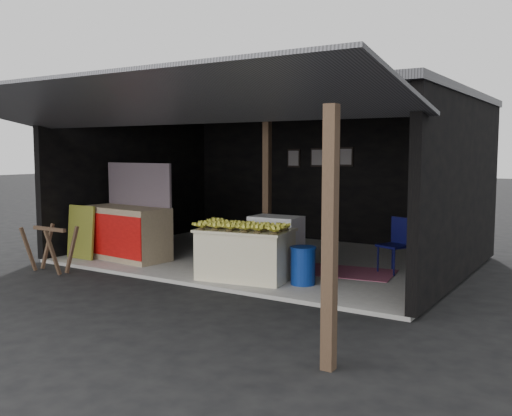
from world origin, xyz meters
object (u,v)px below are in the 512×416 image
Objects in this scene: plastic_chair at (397,240)px; white_crate at (276,243)px; water_barrel at (303,267)px; banana_table at (245,254)px; neighbor_stall at (126,230)px; sawhorse at (50,244)px.

white_crate is at bearing -128.44° from plastic_chair.
white_crate is 1.10m from water_barrel.
banana_table is at bearing -170.11° from water_barrel.
neighbor_stall is at bearing 178.83° from water_barrel.
neighbor_stall is 1.46m from sawhorse.
banana_table is at bearing 0.39° from neighbor_stall.
sawhorse is (-3.22, -1.16, 0.04)m from banana_table.
neighbor_stall is (-2.90, -0.59, 0.07)m from white_crate.
white_crate is (0.08, 0.83, 0.06)m from banana_table.
plastic_chair is at bearing 23.68° from neighbor_stall.
neighbor_stall reaches higher than water_barrel.
water_barrel is at bearing -40.33° from white_crate.
plastic_chair is at bearing 25.89° from white_crate.
water_barrel is (0.86, -0.66, -0.19)m from white_crate.
water_barrel is 0.60× the size of plastic_chair.
white_crate is 2.02m from plastic_chair.
sawhorse is at bearing -151.72° from white_crate.
banana_table is 1.70× the size of white_crate.
banana_table is 1.72× the size of plastic_chair.
neighbor_stall reaches higher than banana_table.
banana_table reaches higher than sawhorse.
water_barrel is 1.89m from plastic_chair.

